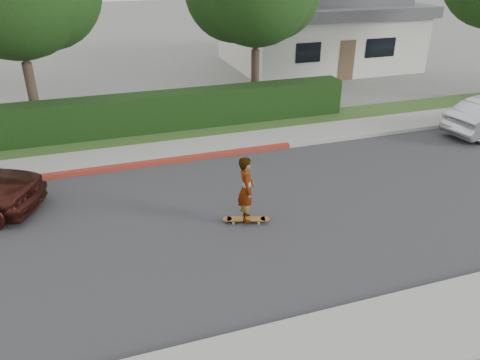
{
  "coord_description": "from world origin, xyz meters",
  "views": [
    {
      "loc": [
        -5.57,
        -10.07,
        6.36
      ],
      "look_at": [
        -2.13,
        0.22,
        1.0
      ],
      "focal_mm": 35.0,
      "sensor_mm": 36.0,
      "label": 1
    }
  ],
  "objects": [
    {
      "name": "curb_far",
      "position": [
        0.0,
        4.1,
        0.07
      ],
      "size": [
        60.0,
        0.2,
        0.15
      ],
      "primitive_type": "cube",
      "color": "#9E9E99",
      "rests_on": "ground"
    },
    {
      "name": "planting_strip",
      "position": [
        0.0,
        6.6,
        0.05
      ],
      "size": [
        60.0,
        1.6,
        0.1
      ],
      "primitive_type": "cube",
      "color": "#2D4C1E",
      "rests_on": "ground"
    },
    {
      "name": "skateboard",
      "position": [
        -2.13,
        -0.28,
        0.11
      ],
      "size": [
        1.23,
        0.61,
        0.11
      ],
      "rotation": [
        0.0,
        0.0,
        -0.32
      ],
      "color": "gold",
      "rests_on": "ground"
    },
    {
      "name": "road",
      "position": [
        0.0,
        0.0,
        0.01
      ],
      "size": [
        60.0,
        8.0,
        0.01
      ],
      "primitive_type": "cube",
      "color": "#2D2D30",
      "rests_on": "ground"
    },
    {
      "name": "sidewalk_far",
      "position": [
        0.0,
        5.0,
        0.06
      ],
      "size": [
        60.0,
        1.6,
        0.12
      ],
      "primitive_type": "cube",
      "color": "gray",
      "rests_on": "ground"
    },
    {
      "name": "sidewalk_near",
      "position": [
        0.0,
        -5.0,
        0.06
      ],
      "size": [
        60.0,
        1.6,
        0.12
      ],
      "primitive_type": "cube",
      "color": "gray",
      "rests_on": "ground"
    },
    {
      "name": "ground",
      "position": [
        0.0,
        0.0,
        0.0
      ],
      "size": [
        120.0,
        120.0,
        0.0
      ],
      "primitive_type": "plane",
      "color": "slate",
      "rests_on": "ground"
    },
    {
      "name": "house",
      "position": [
        8.0,
        16.0,
        2.1
      ],
      "size": [
        10.6,
        8.6,
        4.3
      ],
      "color": "beige",
      "rests_on": "ground"
    },
    {
      "name": "curb_near",
      "position": [
        0.0,
        -4.1,
        0.07
      ],
      "size": [
        60.0,
        0.2,
        0.15
      ],
      "primitive_type": "cube",
      "color": "#9E9E99",
      "rests_on": "ground"
    },
    {
      "name": "curb_red_section",
      "position": [
        -5.0,
        4.1,
        0.08
      ],
      "size": [
        12.0,
        0.21,
        0.15
      ],
      "primitive_type": "cube",
      "color": "maroon",
      "rests_on": "ground"
    },
    {
      "name": "hedge",
      "position": [
        -3.0,
        7.2,
        0.75
      ],
      "size": [
        15.0,
        1.0,
        1.5
      ],
      "primitive_type": "cube",
      "color": "black",
      "rests_on": "ground"
    },
    {
      "name": "skateboarder",
      "position": [
        -2.13,
        -0.28,
        0.98
      ],
      "size": [
        0.56,
        0.71,
        1.72
      ],
      "primitive_type": "imported",
      "rotation": [
        0.0,
        0.0,
        1.31
      ],
      "color": "white",
      "rests_on": "skateboard"
    }
  ]
}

